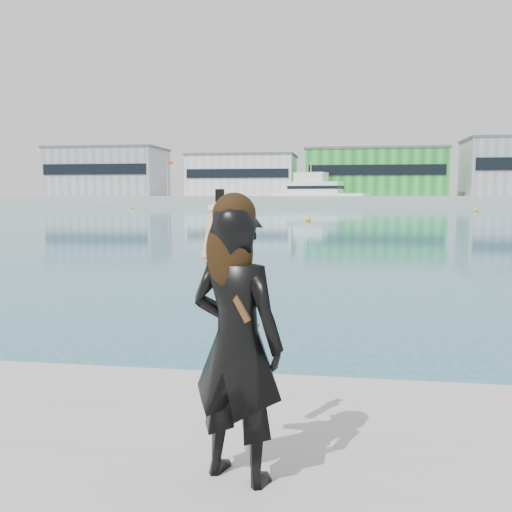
{
  "coord_description": "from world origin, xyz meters",
  "views": [
    {
      "loc": [
        1.33,
        -3.87,
        2.38
      ],
      "look_at": [
        0.76,
        -0.17,
        1.98
      ],
      "focal_mm": 40.0,
      "sensor_mm": 36.0,
      "label": 1
    }
  ],
  "objects": [
    {
      "name": "far_quay",
      "position": [
        0.0,
        130.0,
        1.0
      ],
      "size": [
        320.0,
        40.0,
        2.0
      ],
      "primitive_type": "cube",
      "color": "#9E9E99",
      "rests_on": "ground"
    },
    {
      "name": "warehouse_grey_left",
      "position": [
        -55.0,
        127.98,
        7.76
      ],
      "size": [
        26.52,
        16.36,
        11.5
      ],
      "color": "gray",
      "rests_on": "far_quay"
    },
    {
      "name": "warehouse_white",
      "position": [
        -22.0,
        127.98,
        6.76
      ],
      "size": [
        24.48,
        15.35,
        9.5
      ],
      "color": "silver",
      "rests_on": "far_quay"
    },
    {
      "name": "warehouse_green",
      "position": [
        8.0,
        127.98,
        7.26
      ],
      "size": [
        30.6,
        16.36,
        10.5
      ],
      "color": "#22892F",
      "rests_on": "far_quay"
    },
    {
      "name": "flagpole_left",
      "position": [
        -37.91,
        121.0,
        6.54
      ],
      "size": [
        1.28,
        0.16,
        8.0
      ],
      "color": "silver",
      "rests_on": "far_quay"
    },
    {
      "name": "flagpole_right",
      "position": [
        22.09,
        121.0,
        6.54
      ],
      "size": [
        1.28,
        0.16,
        8.0
      ],
      "color": "silver",
      "rests_on": "far_quay"
    },
    {
      "name": "motor_yacht",
      "position": [
        -4.05,
        117.22,
        2.57
      ],
      "size": [
        20.34,
        10.86,
        9.15
      ],
      "rotation": [
        0.0,
        0.0,
        -0.29
      ],
      "color": "white",
      "rests_on": "ground"
    },
    {
      "name": "buoy_near",
      "position": [
        19.6,
        79.47,
        0.0
      ],
      "size": [
        0.5,
        0.5,
        0.5
      ],
      "primitive_type": "sphere",
      "color": "yellow",
      "rests_on": "ground"
    },
    {
      "name": "buoy_far",
      "position": [
        -33.65,
        87.44,
        0.0
      ],
      "size": [
        0.5,
        0.5,
        0.5
      ],
      "primitive_type": "sphere",
      "color": "yellow",
      "rests_on": "ground"
    },
    {
      "name": "buoy_extra",
      "position": [
        -1.78,
        46.9,
        0.0
      ],
      "size": [
        0.5,
        0.5,
        0.5
      ],
      "primitive_type": "sphere",
      "color": "yellow",
      "rests_on": "ground"
    },
    {
      "name": "woman",
      "position": [
        0.76,
        -0.88,
        1.62
      ],
      "size": [
        0.65,
        0.54,
        1.61
      ],
      "rotation": [
        0.0,
        0.0,
        2.78
      ],
      "color": "black",
      "rests_on": "near_quay"
    }
  ]
}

